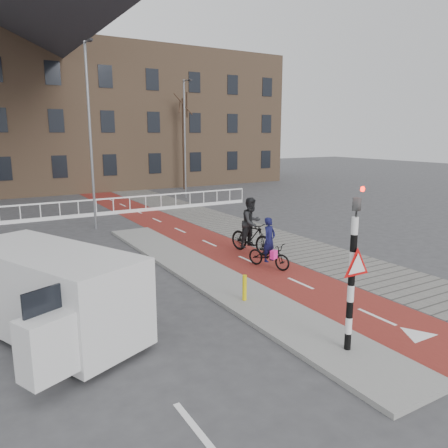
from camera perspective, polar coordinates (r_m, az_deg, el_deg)
ground at (r=11.80m, az=10.69°, el=-11.67°), size 120.00×120.00×0.00m
bike_lane at (r=20.61m, az=-4.59°, el=-1.35°), size 2.50×60.00×0.01m
sidewalk at (r=21.95m, az=1.99°, el=-0.52°), size 3.00×60.00×0.01m
curb_island at (r=14.48m, az=-1.97°, el=-6.76°), size 1.80×16.00×0.12m
traffic_signal at (r=9.38m, az=16.51°, el=-5.22°), size 0.80×0.80×3.68m
bollard at (r=12.17m, az=2.70°, el=-8.31°), size 0.12×0.12×0.72m
cyclist_near at (r=15.41m, az=5.91°, el=-3.54°), size 1.13×1.80×1.80m
cyclist_far at (r=17.18m, az=3.57°, el=-0.83°), size 1.12×2.17×2.21m
van at (r=10.87m, az=-21.78°, el=-8.21°), size 3.74×5.20×2.08m
railing at (r=25.54m, az=-25.03°, el=0.81°), size 28.00×0.10×0.99m
townhouse_row at (r=40.42m, az=-25.35°, el=15.10°), size 46.00×10.00×15.90m
tree_right at (r=37.46m, az=-5.25°, el=10.28°), size 0.25×0.25×7.52m
streetlight_near at (r=22.21m, az=-17.04°, el=10.61°), size 0.12×0.12×8.84m
streetlight_right at (r=32.25m, az=-5.14°, el=10.85°), size 0.12×0.12×8.40m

